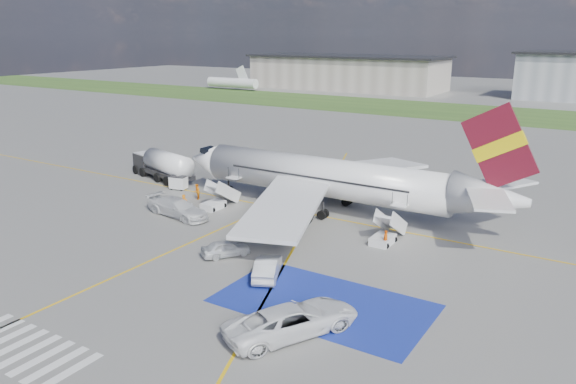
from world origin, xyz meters
name	(u,v)px	position (x,y,z in m)	size (l,w,h in m)	color
ground	(239,253)	(0.00, 0.00, 0.00)	(400.00, 400.00, 0.00)	#60605E
grass_strip	(501,115)	(0.00, 95.00, 0.01)	(400.00, 30.00, 0.01)	#2D4C1E
taxiway_line_main	(313,214)	(0.00, 12.00, 0.01)	(120.00, 0.20, 0.01)	gold
taxiway_line_cross	(98,284)	(-5.00, -10.00, 0.01)	(0.20, 60.00, 0.01)	gold
taxiway_line_diag	(313,214)	(0.00, 12.00, 0.01)	(0.20, 60.00, 0.01)	gold
staging_box	(323,303)	(10.00, -4.00, 0.01)	(14.00, 8.00, 0.01)	navy
crosswalk	(22,349)	(-1.80, -18.00, 0.01)	(9.00, 4.00, 0.01)	silver
terminal_west	(347,73)	(-55.00, 130.00, 5.00)	(60.00, 22.00, 10.00)	gray
airliner	(336,179)	(1.51, 14.00, 3.39)	(36.81, 32.95, 11.92)	silver
airstairs_fwd	(216,202)	(-9.50, 8.70, 0.62)	(1.90, 5.20, 3.60)	silver
airstairs_aft	(385,235)	(9.00, 8.70, 0.62)	(1.90, 5.20, 3.60)	silver
fuel_tanker	(163,167)	(-22.26, 14.31, 1.50)	(10.79, 5.56, 3.57)	black
gpu_cart	(178,183)	(-17.56, 11.86, 0.71)	(2.06, 1.52, 1.57)	silver
car_silver_a	(226,248)	(-0.57, -0.98, 0.67)	(1.59, 3.95, 1.34)	#B6BABE
car_silver_b	(267,267)	(4.51, -2.52, 0.77)	(1.62, 4.65, 1.53)	#A5A7AC
van_white_a	(293,315)	(10.31, -8.37, 1.20)	(2.94, 6.37, 2.39)	silver
van_white_b	(178,205)	(-10.92, 4.60, 1.13)	(2.35, 5.78, 2.26)	silver
crew_fwd	(184,204)	(-10.80, 5.40, 0.99)	(0.72, 0.47, 1.98)	orange
crew_nose	(197,192)	(-13.12, 9.93, 0.85)	(0.83, 0.64, 1.70)	orange
crew_aft	(386,239)	(9.53, 7.55, 0.76)	(0.90, 0.37, 1.53)	orange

